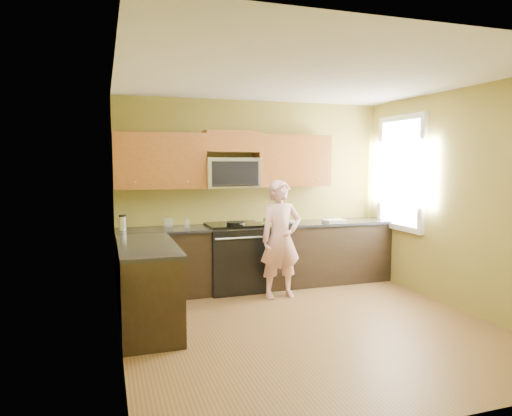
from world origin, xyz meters
name	(u,v)px	position (x,y,z in m)	size (l,w,h in m)	color
floor	(310,326)	(0.00, 0.00, 0.00)	(4.00, 4.00, 0.00)	brown
ceiling	(313,77)	(0.00, 0.00, 2.70)	(4.00, 4.00, 0.00)	white
wall_back	(254,193)	(0.00, 2.00, 1.35)	(4.00, 4.00, 0.00)	olive
wall_front	(439,232)	(0.00, -2.00, 1.35)	(4.00, 4.00, 0.00)	olive
wall_left	(118,211)	(-2.00, 0.00, 1.35)	(4.00, 4.00, 0.00)	olive
wall_right	(462,200)	(2.00, 0.00, 1.35)	(4.00, 4.00, 0.00)	olive
cabinet_back_run	(260,257)	(0.00, 1.70, 0.44)	(4.00, 0.60, 0.88)	black
cabinet_left_run	(147,287)	(-1.70, 0.60, 0.44)	(0.60, 1.60, 0.88)	black
countertop_back	(261,226)	(0.00, 1.69, 0.90)	(4.00, 0.62, 0.04)	black
countertop_left	(147,246)	(-1.69, 0.60, 0.90)	(0.62, 1.60, 0.04)	black
stove	(234,257)	(-0.40, 1.68, 0.47)	(0.76, 0.65, 0.95)	black
microwave	(232,188)	(-0.40, 1.80, 1.45)	(0.76, 0.40, 0.42)	silver
upper_cab_left	(160,189)	(-1.39, 1.83, 1.45)	(1.22, 0.33, 0.75)	brown
upper_cab_right	(292,186)	(0.54, 1.83, 1.45)	(1.12, 0.33, 0.75)	brown
upper_cab_over_mw	(231,141)	(-0.40, 1.83, 2.10)	(0.76, 0.33, 0.30)	brown
window	(401,173)	(1.98, 1.20, 1.65)	(0.06, 1.06, 1.66)	white
woman	(281,239)	(0.10, 1.15, 0.79)	(0.58, 0.38, 1.58)	#E97475
frying_pan	(236,226)	(-0.43, 1.46, 0.95)	(0.25, 0.44, 0.06)	black
butter_tub	(267,224)	(0.11, 1.71, 0.92)	(0.13, 0.13, 0.09)	#F6F040
toast_slice	(264,224)	(0.03, 1.64, 0.93)	(0.11, 0.11, 0.01)	#B27F47
napkin_a	(285,224)	(0.28, 1.45, 0.95)	(0.11, 0.12, 0.06)	silver
napkin_b	(291,222)	(0.42, 1.57, 0.95)	(0.12, 0.13, 0.07)	silver
dish_towel	(334,221)	(1.08, 1.51, 0.95)	(0.30, 0.24, 0.05)	white
travel_mug	(123,230)	(-1.90, 1.73, 0.92)	(0.09, 0.09, 0.20)	silver
glass_a	(166,223)	(-1.32, 1.86, 0.98)	(0.07, 0.07, 0.12)	silver
glass_b	(171,223)	(-1.26, 1.83, 0.98)	(0.07, 0.07, 0.12)	silver
glass_c	(187,223)	(-1.06, 1.69, 0.98)	(0.07, 0.07, 0.12)	silver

